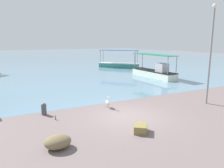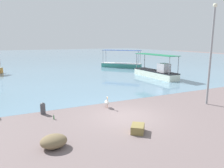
{
  "view_description": "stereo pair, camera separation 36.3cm",
  "coord_description": "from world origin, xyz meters",
  "px_view_note": "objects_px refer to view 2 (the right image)",
  "views": [
    {
      "loc": [
        -6.31,
        -10.36,
        4.37
      ],
      "look_at": [
        1.26,
        4.34,
        1.02
      ],
      "focal_mm": 35.0,
      "sensor_mm": 36.0,
      "label": 1
    },
    {
      "loc": [
        -5.98,
        -10.53,
        4.37
      ],
      "look_at": [
        1.26,
        4.34,
        1.02
      ],
      "focal_mm": 35.0,
      "sensor_mm": 36.0,
      "label": 2
    }
  ],
  "objects_px": {
    "fishing_boat_center": "(156,72)",
    "pelican": "(107,102)",
    "net_pile": "(54,141)",
    "cargo_crate": "(138,129)",
    "lamp_post": "(211,50)",
    "mooring_bollard": "(43,108)",
    "fishing_boat_outer": "(121,64)",
    "glass_bottle": "(54,117)"
  },
  "relations": [
    {
      "from": "pelican",
      "to": "lamp_post",
      "type": "relative_size",
      "value": 0.12
    },
    {
      "from": "mooring_bollard",
      "to": "glass_bottle",
      "type": "bearing_deg",
      "value": -70.98
    },
    {
      "from": "fishing_boat_outer",
      "to": "mooring_bollard",
      "type": "relative_size",
      "value": 8.04
    },
    {
      "from": "pelican",
      "to": "fishing_boat_center",
      "type": "bearing_deg",
      "value": 38.8
    },
    {
      "from": "fishing_boat_center",
      "to": "mooring_bollard",
      "type": "distance_m",
      "value": 16.06
    },
    {
      "from": "cargo_crate",
      "to": "glass_bottle",
      "type": "relative_size",
      "value": 3.02
    },
    {
      "from": "cargo_crate",
      "to": "glass_bottle",
      "type": "distance_m",
      "value": 4.84
    },
    {
      "from": "glass_bottle",
      "to": "pelican",
      "type": "bearing_deg",
      "value": 10.08
    },
    {
      "from": "lamp_post",
      "to": "net_pile",
      "type": "relative_size",
      "value": 6.03
    },
    {
      "from": "cargo_crate",
      "to": "net_pile",
      "type": "bearing_deg",
      "value": 176.57
    },
    {
      "from": "net_pile",
      "to": "glass_bottle",
      "type": "height_order",
      "value": "net_pile"
    },
    {
      "from": "pelican",
      "to": "mooring_bollard",
      "type": "xyz_separation_m",
      "value": [
        -3.96,
        0.53,
        0.0
      ]
    },
    {
      "from": "mooring_bollard",
      "to": "glass_bottle",
      "type": "height_order",
      "value": "mooring_bollard"
    },
    {
      "from": "lamp_post",
      "to": "net_pile",
      "type": "height_order",
      "value": "lamp_post"
    },
    {
      "from": "pelican",
      "to": "net_pile",
      "type": "height_order",
      "value": "pelican"
    },
    {
      "from": "fishing_boat_outer",
      "to": "glass_bottle",
      "type": "relative_size",
      "value": 21.27
    },
    {
      "from": "pelican",
      "to": "net_pile",
      "type": "relative_size",
      "value": 0.72
    },
    {
      "from": "cargo_crate",
      "to": "fishing_boat_center",
      "type": "bearing_deg",
      "value": 49.79
    },
    {
      "from": "fishing_boat_outer",
      "to": "fishing_boat_center",
      "type": "distance_m",
      "value": 10.23
    },
    {
      "from": "fishing_boat_outer",
      "to": "fishing_boat_center",
      "type": "xyz_separation_m",
      "value": [
        -0.81,
        -10.2,
        0.1
      ]
    },
    {
      "from": "fishing_boat_center",
      "to": "lamp_post",
      "type": "bearing_deg",
      "value": -108.96
    },
    {
      "from": "fishing_boat_outer",
      "to": "cargo_crate",
      "type": "distance_m",
      "value": 25.22
    },
    {
      "from": "pelican",
      "to": "lamp_post",
      "type": "bearing_deg",
      "value": -18.97
    },
    {
      "from": "mooring_bollard",
      "to": "glass_bottle",
      "type": "relative_size",
      "value": 2.65
    },
    {
      "from": "fishing_boat_center",
      "to": "glass_bottle",
      "type": "relative_size",
      "value": 24.49
    },
    {
      "from": "cargo_crate",
      "to": "glass_bottle",
      "type": "bearing_deg",
      "value": 132.66
    },
    {
      "from": "fishing_boat_outer",
      "to": "cargo_crate",
      "type": "height_order",
      "value": "fishing_boat_outer"
    },
    {
      "from": "fishing_boat_center",
      "to": "pelican",
      "type": "relative_size",
      "value": 8.27
    },
    {
      "from": "lamp_post",
      "to": "net_pile",
      "type": "bearing_deg",
      "value": -171.09
    },
    {
      "from": "lamp_post",
      "to": "net_pile",
      "type": "xyz_separation_m",
      "value": [
        -10.8,
        -1.69,
        -3.43
      ]
    },
    {
      "from": "cargo_crate",
      "to": "glass_bottle",
      "type": "height_order",
      "value": "cargo_crate"
    },
    {
      "from": "mooring_bollard",
      "to": "glass_bottle",
      "type": "xyz_separation_m",
      "value": [
        0.4,
        -1.17,
        -0.27
      ]
    },
    {
      "from": "fishing_boat_outer",
      "to": "net_pile",
      "type": "distance_m",
      "value": 27.01
    },
    {
      "from": "net_pile",
      "to": "fishing_boat_outer",
      "type": "bearing_deg",
      "value": 55.77
    },
    {
      "from": "lamp_post",
      "to": "cargo_crate",
      "type": "xyz_separation_m",
      "value": [
        -6.86,
        -1.93,
        -3.51
      ]
    },
    {
      "from": "lamp_post",
      "to": "mooring_bollard",
      "type": "distance_m",
      "value": 11.4
    },
    {
      "from": "fishing_boat_outer",
      "to": "glass_bottle",
      "type": "distance_m",
      "value": 23.93
    },
    {
      "from": "glass_bottle",
      "to": "lamp_post",
      "type": "bearing_deg",
      "value": -9.12
    },
    {
      "from": "fishing_boat_outer",
      "to": "cargo_crate",
      "type": "relative_size",
      "value": 7.05
    },
    {
      "from": "fishing_boat_center",
      "to": "net_pile",
      "type": "xyz_separation_m",
      "value": [
        -14.38,
        -12.13,
        -0.37
      ]
    },
    {
      "from": "mooring_bollard",
      "to": "fishing_boat_center",
      "type": "bearing_deg",
      "value": 28.4
    },
    {
      "from": "net_pile",
      "to": "cargo_crate",
      "type": "distance_m",
      "value": 3.94
    }
  ]
}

